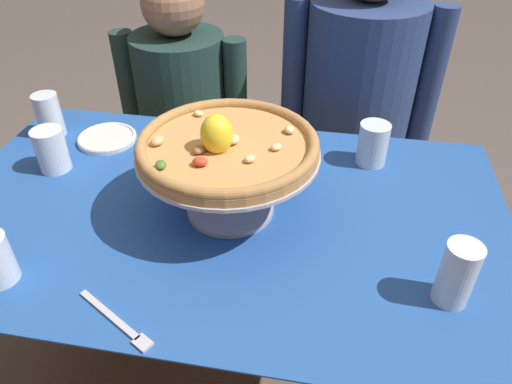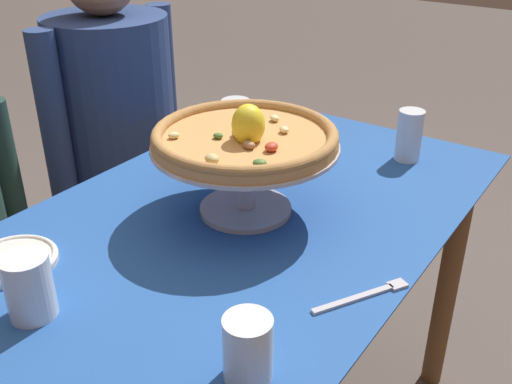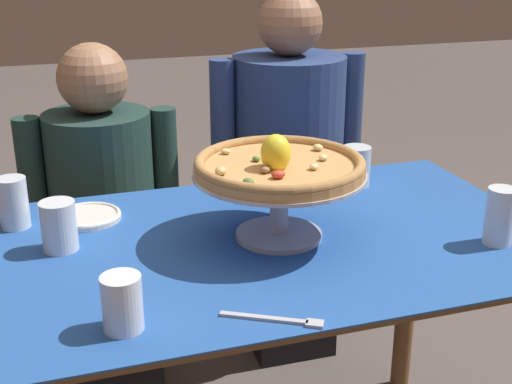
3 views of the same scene
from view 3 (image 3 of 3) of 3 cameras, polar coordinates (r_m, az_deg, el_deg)
The scene contains 12 objects.
dining_table at distance 1.63m, azimuth 1.03°, elevation -7.65°, with size 1.32×0.80×0.77m.
pizza_stand at distance 1.54m, azimuth 1.97°, elevation -0.09°, with size 0.39×0.39×0.16m.
pizza at distance 1.52m, azimuth 1.98°, elevation 2.30°, with size 0.38×0.38×0.09m.
water_glass_front_left at distance 1.24m, azimuth -11.07°, elevation -9.35°, with size 0.07×0.07×0.10m.
water_glass_back_left at distance 1.72m, azimuth -19.54°, elevation -1.09°, with size 0.07×0.07×0.12m.
water_glass_front_right at distance 1.63m, azimuth 19.61°, elevation -2.18°, with size 0.07×0.07×0.13m.
water_glass_back_right at distance 1.91m, azimuth 8.33°, elevation 1.91°, with size 0.08×0.08×0.11m.
water_glass_side_left at distance 1.57m, azimuth -16.08°, elevation -2.96°, with size 0.08×0.08×0.11m.
side_plate at distance 1.73m, azimuth -13.86°, elevation -1.97°, with size 0.16×0.16×0.02m.
dinner_fork at distance 1.26m, azimuth 1.83°, elevation -10.58°, with size 0.17×0.11×0.01m.
diner_left at distance 2.23m, azimuth -12.43°, elevation -3.15°, with size 0.48×0.33×1.13m.
diner_right at distance 2.35m, azimuth 2.63°, elevation 0.96°, with size 0.53×0.38×1.26m.
Camera 3 is at (-0.47, -1.36, 1.42)m, focal length 48.01 mm.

